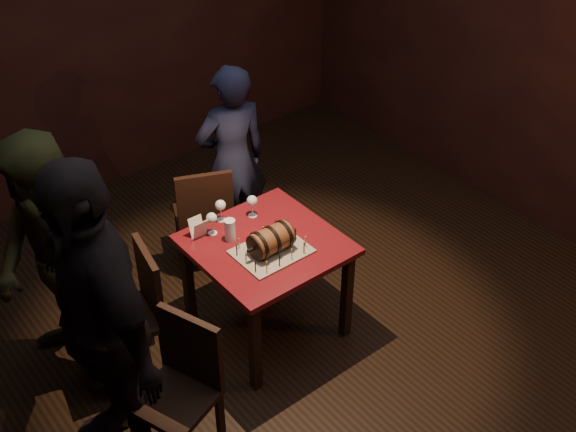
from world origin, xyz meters
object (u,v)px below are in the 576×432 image
(chair_left_rear, at_px, (137,307))
(person_left_front, at_px, (99,322))
(pint_of_ale, at_px, (230,230))
(barrel_cake, at_px, (271,240))
(chair_back, at_px, (204,215))
(person_back, at_px, (232,161))
(pub_table, at_px, (266,256))
(wine_glass_right, at_px, (252,202))
(person_left_rear, at_px, (56,270))
(wine_glass_mid, at_px, (220,206))
(chair_left_front, at_px, (183,381))
(wine_glass_left, at_px, (212,219))

(chair_left_rear, xyz_separation_m, person_left_front, (-0.40, -0.45, 0.46))
(pint_of_ale, height_order, person_left_front, person_left_front)
(barrel_cake, relative_size, chair_back, 0.35)
(pint_of_ale, xyz_separation_m, person_back, (0.55, 0.76, -0.06))
(pub_table, relative_size, pint_of_ale, 6.00)
(barrel_cake, height_order, person_left_front, person_left_front)
(wine_glass_right, distance_m, person_left_rear, 1.32)
(pint_of_ale, bearing_deg, person_left_front, -159.58)
(wine_glass_mid, distance_m, pint_of_ale, 0.22)
(wine_glass_right, xyz_separation_m, person_back, (0.28, 0.65, -0.10))
(person_back, bearing_deg, chair_left_rear, 41.69)
(pint_of_ale, bearing_deg, chair_left_front, -140.71)
(wine_glass_left, distance_m, person_back, 0.89)
(wine_glass_mid, distance_m, person_left_rear, 1.12)
(wine_glass_right, distance_m, person_left_front, 1.45)
(pub_table, height_order, wine_glass_right, wine_glass_right)
(barrel_cake, xyz_separation_m, wine_glass_mid, (-0.05, 0.47, 0.02))
(barrel_cake, height_order, pint_of_ale, barrel_cake)
(chair_back, bearing_deg, person_left_front, -141.46)
(wine_glass_mid, height_order, chair_left_front, chair_left_front)
(pub_table, distance_m, person_left_front, 1.31)
(pub_table, bearing_deg, wine_glass_right, 69.65)
(person_left_front, bearing_deg, pint_of_ale, 111.75)
(pub_table, bearing_deg, person_left_rear, 160.02)
(pub_table, xyz_separation_m, wine_glass_right, (0.11, 0.29, 0.23))
(pint_of_ale, bearing_deg, wine_glass_left, 114.67)
(wine_glass_left, xyz_separation_m, wine_glass_mid, (0.13, 0.08, -0.00))
(pint_of_ale, relative_size, person_back, 0.10)
(wine_glass_left, bearing_deg, pub_table, -53.93)
(person_back, bearing_deg, wine_glass_mid, 60.92)
(pint_of_ale, xyz_separation_m, chair_left_rear, (-0.69, 0.05, -0.30))
(barrel_cake, bearing_deg, person_back, 67.71)
(chair_left_rear, bearing_deg, wine_glass_left, 6.84)
(person_back, height_order, person_left_rear, person_left_rear)
(pub_table, distance_m, person_back, 1.02)
(pub_table, distance_m, wine_glass_left, 0.43)
(pub_table, relative_size, person_back, 0.59)
(barrel_cake, relative_size, person_left_rear, 0.19)
(person_back, bearing_deg, pint_of_ale, 65.88)
(wine_glass_mid, bearing_deg, barrel_cake, -83.39)
(person_left_front, bearing_deg, wine_glass_mid, 119.14)
(pint_of_ale, xyz_separation_m, chair_back, (0.18, 0.60, -0.30))
(chair_left_rear, xyz_separation_m, chair_left_front, (-0.10, -0.69, 0.00))
(wine_glass_right, xyz_separation_m, chair_left_front, (-1.04, -0.76, -0.35))
(pint_of_ale, distance_m, person_left_front, 1.17)
(person_left_front, bearing_deg, person_back, 126.86)
(barrel_cake, bearing_deg, chair_left_rear, 158.67)
(person_left_front, bearing_deg, pub_table, 102.09)
(barrel_cake, bearing_deg, person_left_rear, 155.34)
(wine_glass_mid, bearing_deg, chair_left_rear, -168.12)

